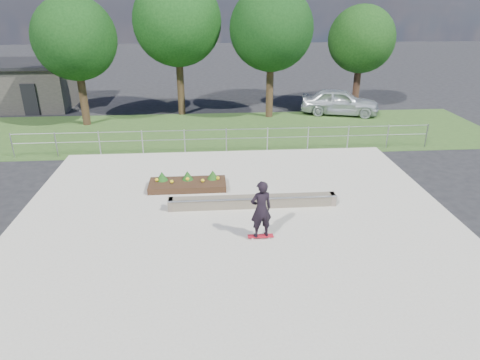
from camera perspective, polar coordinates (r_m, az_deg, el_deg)
name	(u,v)px	position (r m, az deg, el deg)	size (l,w,h in m)	color
ground	(237,229)	(14.08, -0.34, -6.56)	(120.00, 120.00, 0.00)	black
grass_verge	(224,131)	(24.23, -2.21, 6.51)	(30.00, 8.00, 0.02)	#2A471C
concrete_slab	(237,228)	(14.07, -0.34, -6.45)	(15.00, 15.00, 0.06)	#ABA798
fence	(226,137)	(20.66, -1.84, 5.73)	(20.06, 0.06, 1.20)	#95989D
building	(12,84)	(33.37, -28.11, 11.17)	(8.40, 5.40, 3.00)	#33302D
tree_far_left	(75,39)	(26.26, -21.17, 17.15)	(4.55, 4.55, 7.15)	#312013
tree_mid_left	(177,22)	(27.26, -8.38, 20.15)	(5.25, 5.25, 8.25)	black
tree_mid_right	(271,29)	(26.52, 4.20, 19.42)	(4.90, 4.90, 7.70)	#332214
tree_far_right	(361,40)	(29.49, 15.89, 17.57)	(4.20, 4.20, 6.60)	black
grind_ledge	(253,202)	(15.29, 1.71, -2.89)	(6.00, 0.44, 0.43)	brown
planter_bed	(188,183)	(16.95, -7.00, -0.39)	(3.00, 1.20, 0.61)	black
skateboarder	(261,209)	(13.01, 2.83, -3.94)	(0.80, 0.58, 1.93)	silver
parked_car	(340,102)	(28.40, 13.17, 10.14)	(1.94, 4.83, 1.65)	silver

